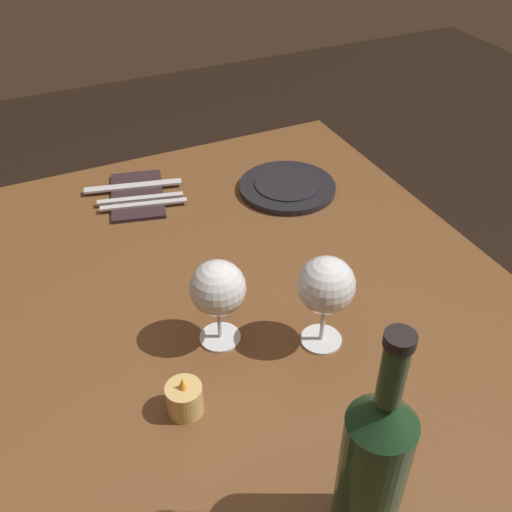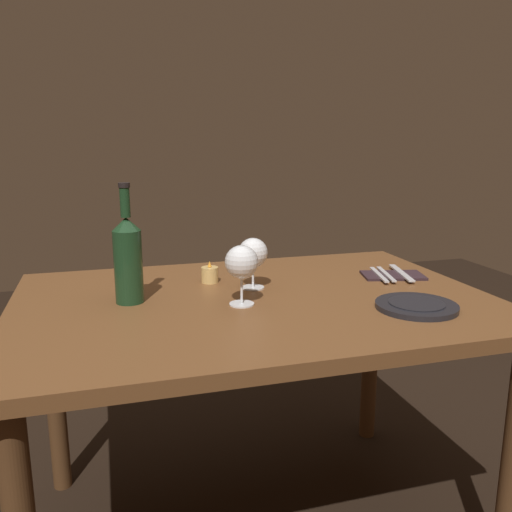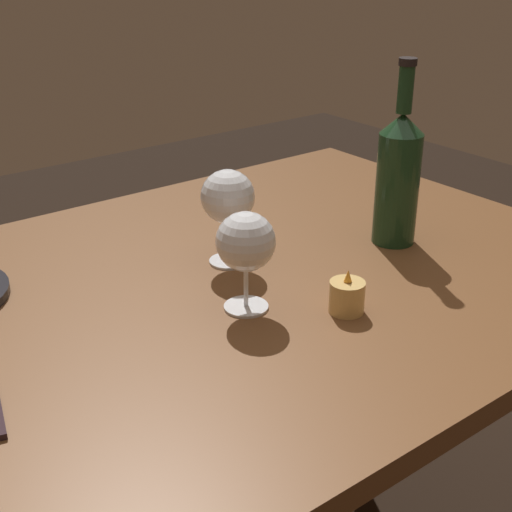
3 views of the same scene
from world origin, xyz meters
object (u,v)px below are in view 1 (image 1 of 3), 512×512
Objects in this scene: dinner_plate at (287,187)px; fork_inner at (140,198)px; wine_glass_left at (218,290)px; votive_candle at (185,399)px; wine_bottle at (374,465)px; table_knife at (133,186)px; wine_glass_right at (326,287)px; folded_napkin at (137,195)px; fork_outer at (144,204)px.

dinner_plate reaches higher than fork_inner.
wine_glass_left is 2.24× the size of votive_candle.
wine_bottle is 1.53× the size of table_knife.
wine_bottle is at bearing 159.40° from wine_glass_right.
wine_bottle reaches higher than fork_inner.
wine_bottle is 4.77× the size of votive_candle.
table_knife is (0.57, 0.15, -0.10)m from wine_glass_right.
dinner_plate is 0.32m from folded_napkin.
dinner_plate is at bearing -40.79° from votive_candle.
fork_outer is at bearing -180.00° from table_knife.
fork_inner is (0.51, 0.15, -0.10)m from wine_glass_right.
fork_outer is (0.52, -0.09, -0.01)m from votive_candle.
votive_candle reaches higher than table_knife.
votive_candle is at bearing 139.21° from dinner_plate.
wine_bottle is 0.78m from fork_outer.
folded_napkin is at bearing 70.11° from dinner_plate.
votive_candle is at bearing 171.11° from table_knife.
table_knife is at bearing 0.00° from fork_outer.
wine_glass_right is 0.54m from fork_inner.
wine_glass_left is 0.50m from table_knife.
votive_candle is (-0.11, 0.10, -0.08)m from wine_glass_left.
dinner_plate is (0.43, -0.16, -0.11)m from wine_glass_right.
wine_bottle is 0.80m from fork_inner.
wine_glass_right is at bearing -163.97° from fork_inner.
table_knife is (0.85, 0.04, -0.11)m from wine_bottle.
wine_glass_left is at bearing 63.49° from wine_glass_right.
fork_inner is at bearing -9.76° from votive_candle.
wine_bottle reaches higher than wine_glass_left.
dinner_plate is at bearing -40.52° from wine_glass_left.
dinner_plate is (0.46, -0.40, -0.02)m from votive_candle.
wine_bottle is 1.52× the size of folded_napkin.
wine_bottle is at bearing -176.98° from fork_outer.
wine_bottle is at bearing 159.51° from dinner_plate.
wine_glass_right is 0.90× the size of fork_outer.
fork_inner is 0.85× the size of table_knife.
wine_glass_right is at bearing 159.58° from dinner_plate.
wine_glass_left is at bearing -41.64° from votive_candle.
fork_outer is (-0.05, 0.00, 0.01)m from folded_napkin.
wine_glass_left is 0.47× the size of wine_bottle.
votive_candle is at bearing 138.36° from wine_glass_left.
fork_outer is at bearing -10.22° from votive_candle.
dinner_plate is at bearing -20.49° from wine_bottle.
fork_outer is at bearing 180.00° from folded_napkin.
wine_bottle is 1.80× the size of fork_outer.
fork_outer is at bearing 180.00° from fork_inner.
votive_candle is 0.53m from fork_outer.
dinner_plate is at bearing -101.21° from fork_outer.
wine_glass_right is at bearing -165.46° from table_knife.
wine_glass_right is 0.57m from folded_napkin.
dinner_plate is 0.31m from fork_outer.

